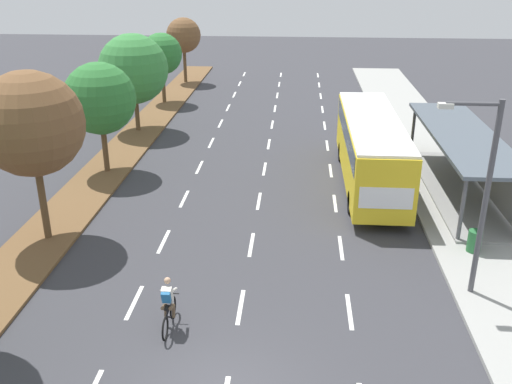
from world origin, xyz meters
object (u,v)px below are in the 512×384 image
at_px(bus, 371,144).
at_px(bus_shelter, 466,157).
at_px(median_tree_fifth, 162,54).
at_px(median_tree_second, 31,124).
at_px(median_tree_third, 100,99).
at_px(streetlight, 482,187).
at_px(trash_bin, 474,241).
at_px(median_tree_farthest, 184,35).
at_px(cyclist, 168,306).
at_px(median_tree_fourth, 133,69).

bearing_deg(bus, bus_shelter, -12.35).
height_order(bus_shelter, median_tree_fifth, median_tree_fifth).
bearing_deg(bus, median_tree_fifth, 131.26).
bearing_deg(median_tree_second, bus, 27.43).
bearing_deg(median_tree_third, median_tree_second, -89.92).
bearing_deg(streetlight, median_tree_fifth, 122.01).
height_order(median_tree_second, trash_bin, median_tree_second).
relative_size(bus, median_tree_second, 1.70).
height_order(bus, median_tree_fifth, median_tree_fifth).
bearing_deg(median_tree_farthest, trash_bin, -60.99).
xyz_separation_m(bus_shelter, streetlight, (-2.11, -8.87, 2.02)).
bearing_deg(median_tree_third, median_tree_fifth, 91.44).
relative_size(cyclist, median_tree_farthest, 0.33).
height_order(median_tree_fourth, median_tree_fifth, median_tree_fourth).
xyz_separation_m(median_tree_second, median_tree_fourth, (-0.40, 15.10, -0.76)).
distance_m(median_tree_fifth, trash_bin, 28.49).
xyz_separation_m(bus_shelter, median_tree_fifth, (-18.05, 16.63, 1.86)).
bearing_deg(median_tree_fourth, median_tree_farthest, 89.16).
distance_m(streetlight, trash_bin, 4.48).
distance_m(bus, median_tree_fourth, 16.13).
relative_size(median_tree_second, streetlight, 1.02).
xyz_separation_m(bus, streetlight, (2.17, -9.81, 1.82)).
relative_size(median_tree_second, median_tree_fourth, 1.10).
distance_m(median_tree_fifth, median_tree_farthest, 7.56).
height_order(bus, median_tree_farthest, median_tree_farthest).
xyz_separation_m(median_tree_third, median_tree_fifth, (-0.38, 15.10, -0.20)).
bearing_deg(cyclist, median_tree_second, 138.26).
relative_size(median_tree_fifth, trash_bin, 6.06).
distance_m(bus_shelter, cyclist, 16.31).
height_order(cyclist, median_tree_fifth, median_tree_fifth).
relative_size(median_tree_farthest, streetlight, 0.85).
distance_m(median_tree_third, median_tree_farthest, 22.64).
bearing_deg(median_tree_third, median_tree_farthest, 90.42).
height_order(cyclist, median_tree_fourth, median_tree_fourth).
xyz_separation_m(bus_shelter, cyclist, (-11.57, -11.44, -1.08)).
xyz_separation_m(bus, median_tree_fifth, (-13.77, 15.70, 1.66)).
distance_m(bus_shelter, median_tree_second, 18.88).
xyz_separation_m(bus, trash_bin, (3.20, -6.97, -1.49)).
relative_size(cyclist, median_tree_second, 0.27).
height_order(cyclist, streetlight, streetlight).
distance_m(bus_shelter, streetlight, 9.34).
bearing_deg(bus, cyclist, -120.52).
height_order(bus, median_tree_fourth, median_tree_fourth).
distance_m(bus_shelter, median_tree_fifth, 24.62).
distance_m(median_tree_second, median_tree_fifth, 22.67).
bearing_deg(cyclist, trash_bin, 27.26).
relative_size(median_tree_third, median_tree_fourth, 0.93).
bearing_deg(median_tree_farthest, streetlight, -64.55).
height_order(bus, cyclist, bus).
bearing_deg(median_tree_farthest, bus, -59.75).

